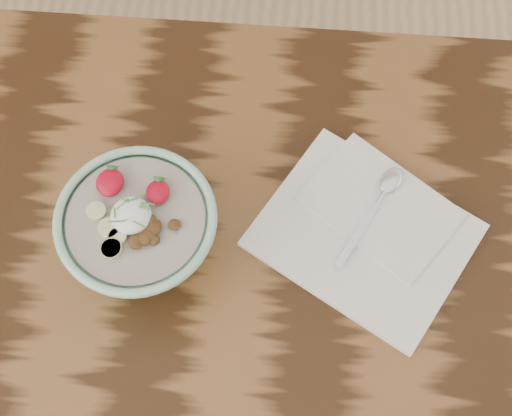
% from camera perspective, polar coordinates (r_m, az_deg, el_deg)
% --- Properties ---
extents(table, '(1.60, 0.90, 0.75)m').
position_cam_1_polar(table, '(0.98, 4.29, -10.73)').
color(table, black).
rests_on(table, ground).
extents(breakfast_bowl, '(0.19, 0.19, 0.12)m').
position_cam_1_polar(breakfast_bowl, '(0.87, -9.25, -1.87)').
color(breakfast_bowl, '#97CBAA').
rests_on(breakfast_bowl, table).
extents(napkin, '(0.32, 0.31, 0.02)m').
position_cam_1_polar(napkin, '(0.93, 8.91, -1.68)').
color(napkin, white).
rests_on(napkin, table).
extents(spoon, '(0.09, 0.15, 0.01)m').
position_cam_1_polar(spoon, '(0.94, 10.11, 1.13)').
color(spoon, silver).
rests_on(spoon, napkin).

